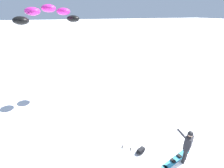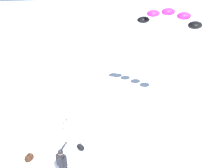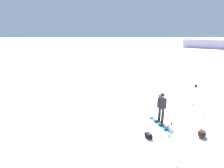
{
  "view_description": "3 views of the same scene",
  "coord_description": "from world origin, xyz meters",
  "views": [
    {
      "loc": [
        -4.84,
        -2.9,
        5.95
      ],
      "look_at": [
        -2.56,
        3.61,
        2.83
      ],
      "focal_mm": 25.64,
      "sensor_mm": 36.0,
      "label": 1
    },
    {
      "loc": [
        6.32,
        0.65,
        7.44
      ],
      "look_at": [
        -2.66,
        3.81,
        2.97
      ],
      "focal_mm": 32.74,
      "sensor_mm": 36.0,
      "label": 2
    },
    {
      "loc": [
        -9.45,
        3.88,
        4.68
      ],
      "look_at": [
        -2.5,
        3.5,
        2.77
      ],
      "focal_mm": 30.76,
      "sensor_mm": 36.0,
      "label": 3
    }
  ],
  "objects": [
    {
      "name": "ski_poles",
      "position": [
        -2.8,
        1.26,
        0.8
      ],
      "size": [
        0.41,
        0.42,
        1.21
      ],
      "color": "gray",
      "rests_on": "ground_plane"
    },
    {
      "name": "traction_kite",
      "position": [
        -4.92,
        8.25,
        5.83
      ],
      "size": [
        4.15,
        3.03,
        1.06
      ],
      "color": "black"
    },
    {
      "name": "snowboarder",
      "position": [
        -0.23,
        0.77,
        0.98
      ],
      "size": [
        0.68,
        0.57,
        1.65
      ],
      "color": "black",
      "rests_on": "ground_plane"
    },
    {
      "name": "gear_bag_small",
      "position": [
        -1.78,
        1.8,
        0.12
      ],
      "size": [
        0.62,
        0.47,
        0.23
      ],
      "color": "black",
      "rests_on": "ground_plane"
    },
    {
      "name": "gear_bag_large",
      "position": [
        -1.84,
        -0.65,
        0.17
      ],
      "size": [
        0.6,
        0.59,
        0.32
      ],
      "color": "black",
      "rests_on": "ground_plane"
    }
  ]
}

